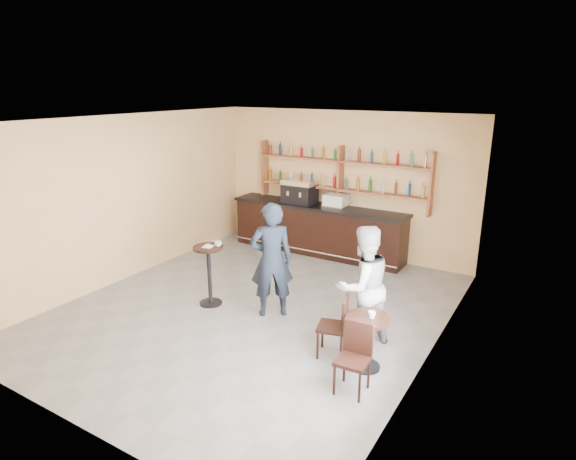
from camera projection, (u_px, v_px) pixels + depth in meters
The scene contains 23 objects.
floor at pixel (254, 309), 8.34m from camera, with size 7.00×7.00×0.00m, color slate.
ceiling at pixel (250, 120), 7.41m from camera, with size 7.00×7.00×0.00m, color white.
wall_back at pixel (343, 184), 10.74m from camera, with size 7.00×7.00×0.00m, color #EEC387.
wall_front at pixel (59, 298), 5.01m from camera, with size 7.00×7.00×0.00m, color #EEC387.
wall_left at pixel (126, 198), 9.36m from camera, with size 7.00×7.00×0.00m, color #EEC387.
wall_right at pixel (437, 251), 6.39m from camera, with size 7.00×7.00×0.00m, color #EEC387.
window_pane at pixel (409, 273), 5.38m from camera, with size 2.00×2.00×0.00m, color white.
window_frame at pixel (409, 273), 5.39m from camera, with size 0.04×1.70×2.10m, color black, non-canonical shape.
shelf_unit at pixel (340, 175), 10.58m from camera, with size 4.00×0.26×1.40m, color brown, non-canonical shape.
liquor_bottles at pixel (341, 168), 10.53m from camera, with size 3.68×0.10×1.00m, color #8C5919, non-canonical shape.
bar_counter at pixel (318, 229), 10.97m from camera, with size 4.14×0.81×1.12m, color black, non-canonical shape.
espresso_machine at pixel (300, 191), 10.97m from camera, with size 0.74×0.48×0.53m, color black, non-canonical shape.
pastry_case at pixel (336, 201), 10.55m from camera, with size 0.50×0.40×0.30m, color silver, non-canonical shape.
pedestal_table at pixel (209, 276), 8.38m from camera, with size 0.52×0.52×1.07m, color black, non-canonical shape.
napkin at pixel (208, 246), 8.22m from camera, with size 0.17×0.17×0.00m, color white.
donut at pixel (208, 246), 8.20m from camera, with size 0.11×0.11×0.04m, color #DE8651.
cup_pedestal at pixel (218, 244), 8.22m from camera, with size 0.12×0.12×0.10m, color white.
man_main at pixel (271, 260), 7.88m from camera, with size 0.71×0.46×1.94m, color black.
cafe_table at pixel (367, 343), 6.50m from camera, with size 0.60×0.60×0.76m, color black, non-canonical shape.
cup_cafe at pixel (372, 315), 6.35m from camera, with size 0.10×0.10×0.09m, color white.
chair_west at pixel (332, 326), 6.79m from camera, with size 0.39×0.39×0.91m, color black, non-canonical shape.
chair_south at pixel (352, 360), 5.97m from camera, with size 0.39×0.39×0.90m, color black, non-canonical shape.
patron_second at pixel (363, 286), 7.00m from camera, with size 0.89×0.69×1.83m, color gray.
Camera 1 is at (4.42, -6.19, 3.73)m, focal length 30.00 mm.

